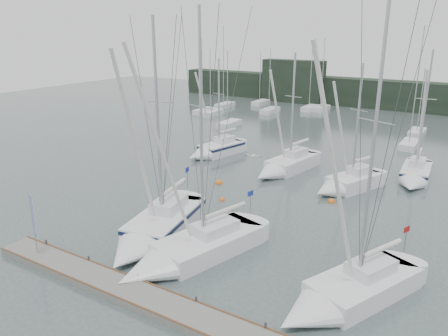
% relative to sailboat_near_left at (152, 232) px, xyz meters
% --- Properties ---
extents(ground, '(160.00, 160.00, 0.00)m').
position_rel_sailboat_near_left_xyz_m(ground, '(4.86, -0.53, -0.67)').
color(ground, '#42504E').
rests_on(ground, ground).
extents(dock, '(24.00, 2.00, 0.40)m').
position_rel_sailboat_near_left_xyz_m(dock, '(4.86, -5.53, -0.47)').
color(dock, slate).
rests_on(dock, ground).
extents(far_treeline, '(90.00, 4.00, 5.00)m').
position_rel_sailboat_near_left_xyz_m(far_treeline, '(4.86, 61.47, 1.83)').
color(far_treeline, black).
rests_on(far_treeline, ground).
extents(far_building_left, '(12.00, 3.00, 8.00)m').
position_rel_sailboat_near_left_xyz_m(far_building_left, '(-15.14, 59.47, 3.33)').
color(far_building_left, black).
rests_on(far_building_left, ground).
extents(mast_forest, '(59.73, 25.85, 14.38)m').
position_rel_sailboat_near_left_xyz_m(mast_forest, '(8.19, 44.42, -0.19)').
color(mast_forest, white).
rests_on(mast_forest, ground).
extents(sailboat_near_left, '(5.21, 10.91, 15.81)m').
position_rel_sailboat_near_left_xyz_m(sailboat_near_left, '(0.00, 0.00, 0.00)').
color(sailboat_near_left, white).
rests_on(sailboat_near_left, ground).
extents(sailboat_near_center, '(5.93, 10.78, 16.31)m').
position_rel_sailboat_near_left_xyz_m(sailboat_near_center, '(3.47, -1.37, -0.09)').
color(sailboat_near_center, white).
rests_on(sailboat_near_center, ground).
extents(sailboat_near_right, '(6.48, 9.63, 16.42)m').
position_rel_sailboat_near_left_xyz_m(sailboat_near_right, '(13.12, -0.60, -0.09)').
color(sailboat_near_right, white).
rests_on(sailboat_near_right, ground).
extents(sailboat_mid_a, '(4.30, 7.96, 11.59)m').
position_rel_sailboat_near_left_xyz_m(sailboat_mid_a, '(-7.77, 19.60, -0.04)').
color(sailboat_mid_a, white).
rests_on(sailboat_mid_a, ground).
extents(sailboat_mid_b, '(4.26, 9.32, 12.56)m').
position_rel_sailboat_near_left_xyz_m(sailboat_mid_b, '(1.51, 18.13, -0.06)').
color(sailboat_mid_b, white).
rests_on(sailboat_mid_b, ground).
extents(sailboat_mid_c, '(5.31, 7.81, 11.91)m').
position_rel_sailboat_near_left_xyz_m(sailboat_mid_c, '(8.28, 16.34, -0.06)').
color(sailboat_mid_c, white).
rests_on(sailboat_mid_c, ground).
extents(sailboat_mid_d, '(2.92, 7.94, 12.93)m').
position_rel_sailboat_near_left_xyz_m(sailboat_mid_d, '(13.21, 22.16, -0.08)').
color(sailboat_mid_d, white).
rests_on(sailboat_mid_d, ground).
extents(buoy_a, '(0.50, 0.50, 0.50)m').
position_rel_sailboat_near_left_xyz_m(buoy_a, '(0.14, 8.76, -0.67)').
color(buoy_a, orange).
rests_on(buoy_a, ground).
extents(buoy_b, '(0.61, 0.61, 0.61)m').
position_rel_sailboat_near_left_xyz_m(buoy_b, '(8.16, 13.24, -0.67)').
color(buoy_b, orange).
rests_on(buoy_b, ground).
extents(buoy_c, '(0.70, 0.70, 0.70)m').
position_rel_sailboat_near_left_xyz_m(buoy_c, '(-2.33, 12.21, -0.67)').
color(buoy_c, orange).
rests_on(buoy_c, ground).
extents(dock_banner, '(0.60, 0.26, 4.17)m').
position_rel_sailboat_near_left_xyz_m(dock_banner, '(-4.40, -5.73, 2.20)').
color(dock_banner, '#A5A9AD').
rests_on(dock_banner, dock).
extents(seagull, '(0.98, 0.47, 0.19)m').
position_rel_sailboat_near_left_xyz_m(seagull, '(6.26, 2.62, 5.74)').
color(seagull, silver).
rests_on(seagull, ground).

